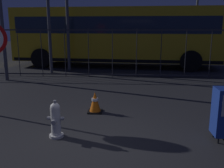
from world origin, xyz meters
name	(u,v)px	position (x,y,z in m)	size (l,w,h in m)	color
ground_plane	(91,148)	(0.00, 0.00, 0.00)	(60.00, 60.00, 0.00)	#262628
fire_hydrant	(56,120)	(-0.75, 0.42, 0.35)	(0.33, 0.31, 0.75)	silver
traffic_cone	(95,102)	(-0.17, 1.92, 0.26)	(0.36, 0.36, 0.53)	black
fence_barrier	(112,53)	(0.00, 6.45, 1.02)	(18.03, 0.04, 2.00)	#2D2D33
bus_near	(116,34)	(0.02, 9.45, 1.71)	(10.67, 3.44, 3.00)	gold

